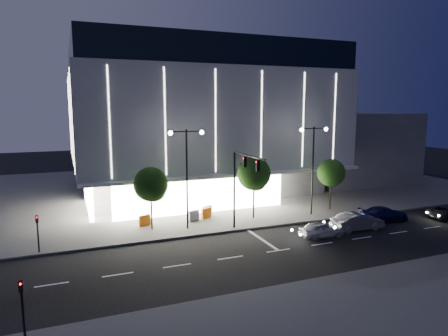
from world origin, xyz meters
TOP-DOWN VIEW (x-y plane):
  - ground at (0.00, 0.00)m, footprint 160.00×160.00m
  - sidewalk_museum at (5.00, 24.00)m, footprint 70.00×40.00m
  - sidewalk_near at (5.00, -12.00)m, footprint 70.00×10.00m
  - museum at (2.98, 22.31)m, footprint 30.00×25.80m
  - annex_building at (26.00, 24.00)m, footprint 16.00×20.00m
  - traffic_mast at (1.00, 3.34)m, footprint 0.33×5.89m
  - street_lamp_west at (-3.00, 6.00)m, footprint 3.16×0.36m
  - street_lamp_east at (10.00, 6.00)m, footprint 3.16×0.36m
  - ped_signal_far at (-15.00, 4.50)m, footprint 0.22×0.24m
  - ped_signal_near at (-15.00, -7.50)m, footprint 0.22×0.24m
  - tree_left at (-5.97, 7.02)m, footprint 3.02×3.02m
  - tree_mid at (4.03, 7.02)m, footprint 3.25×3.25m
  - tree_right at (13.03, 7.02)m, footprint 2.91×2.91m
  - car_lead at (6.99, -0.00)m, footprint 3.94×1.75m
  - car_second at (11.09, 0.43)m, footprint 4.85×1.87m
  - car_third at (15.32, 1.70)m, footprint 4.96×2.10m
  - barrier_a at (-6.39, 8.26)m, footprint 1.11×0.66m
  - barrier_b at (-1.74, 8.17)m, footprint 1.12×0.59m
  - barrier_c at (-0.36, 8.56)m, footprint 1.10×0.69m
  - barrier_d at (0.04, 9.39)m, footprint 1.10×0.68m

SIDE VIEW (x-z plane):
  - ground at x=0.00m, z-range 0.00..0.00m
  - sidewalk_museum at x=5.00m, z-range 0.00..0.15m
  - sidewalk_near at x=5.00m, z-range 0.00..0.15m
  - barrier_a at x=-6.39m, z-range 0.15..1.15m
  - barrier_b at x=-1.74m, z-range 0.15..1.15m
  - barrier_c at x=-0.36m, z-range 0.15..1.15m
  - barrier_d at x=0.04m, z-range 0.15..1.15m
  - car_lead at x=6.99m, z-range 0.00..1.32m
  - car_third at x=15.32m, z-range 0.00..1.43m
  - car_second at x=11.09m, z-range 0.00..1.57m
  - ped_signal_far at x=-15.00m, z-range 0.39..3.39m
  - ped_signal_near at x=-15.00m, z-range 0.39..3.39m
  - tree_right at x=13.03m, z-range 1.13..6.64m
  - tree_left at x=-5.97m, z-range 1.17..6.90m
  - tree_mid at x=4.03m, z-range 1.26..7.41m
  - annex_building at x=26.00m, z-range 0.00..10.00m
  - traffic_mast at x=1.00m, z-range 1.49..8.56m
  - street_lamp_west at x=-3.00m, z-range 1.46..10.46m
  - street_lamp_east at x=10.00m, z-range 1.46..10.46m
  - museum at x=2.98m, z-range 0.27..18.27m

